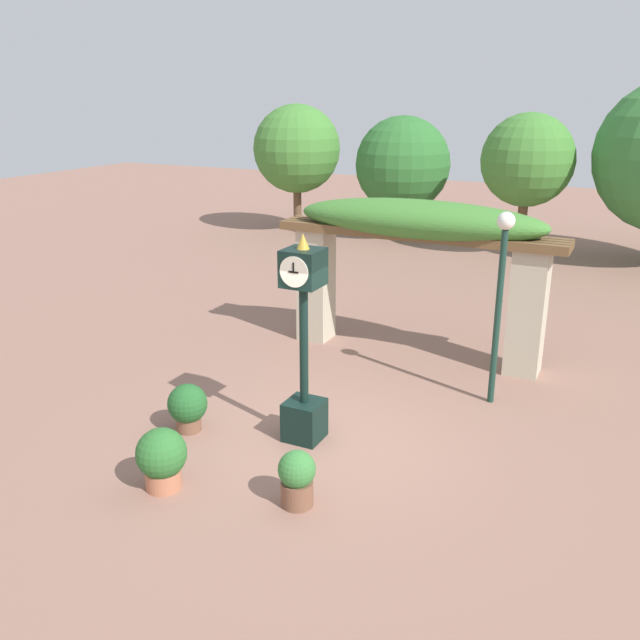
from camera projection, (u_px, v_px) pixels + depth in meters
ground_plane at (327, 440)px, 9.58m from camera, size 60.00×60.00×0.00m
pedestal_clock at (304, 349)px, 9.21m from camera, size 0.51×0.54×2.96m
pergola at (417, 242)px, 12.07m from camera, size 5.22×1.18×2.90m
potted_plant_near_left at (188, 406)px, 9.75m from camera, size 0.58×0.58×0.71m
potted_plant_near_right at (297, 477)px, 7.98m from camera, size 0.45×0.45×0.70m
potted_plant_far_left at (162, 457)px, 8.31m from camera, size 0.63×0.63×0.80m
lamp_post at (501, 280)px, 10.15m from camera, size 0.27×0.27×3.03m
tree_line at (572, 163)px, 19.48m from camera, size 18.35×4.22×5.15m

